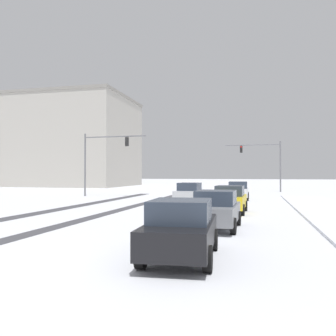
{
  "coord_description": "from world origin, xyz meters",
  "views": [
    {
      "loc": [
        7.15,
        -7.78,
        2.33
      ],
      "look_at": [
        0.0,
        21.64,
        2.8
      ],
      "focal_mm": 38.9,
      "sensor_mm": 36.0,
      "label": 1
    }
  ],
  "objects": [
    {
      "name": "traffic_signal_near_left",
      "position": [
        -8.28,
        26.86,
        4.47
      ],
      "size": [
        6.76,
        0.39,
        6.5
      ],
      "color": "slate",
      "rests_on": "ground"
    },
    {
      "name": "traffic_signal_far_right",
      "position": [
        8.15,
        40.99,
        4.49
      ],
      "size": [
        7.16,
        0.45,
        6.5
      ],
      "color": "slate",
      "rests_on": "ground"
    },
    {
      "name": "car_grey_fourth",
      "position": [
        5.51,
        7.59,
        0.82
      ],
      "size": [
        1.92,
        4.14,
        1.62
      ],
      "color": "slate",
      "rests_on": "ground"
    },
    {
      "name": "car_black_fifth",
      "position": [
        5.16,
        1.96,
        0.82
      ],
      "size": [
        2.01,
        4.19,
        1.62
      ],
      "color": "black",
      "rests_on": "ground"
    },
    {
      "name": "car_silver_second",
      "position": [
        2.1,
        20.19,
        0.82
      ],
      "size": [
        2.0,
        4.18,
        1.62
      ],
      "color": "#B7BABF",
      "rests_on": "ground"
    },
    {
      "name": "car_yellow_cab_third",
      "position": [
        5.64,
        14.05,
        0.82
      ],
      "size": [
        1.94,
        4.15,
        1.62
      ],
      "color": "yellow",
      "rests_on": "ground"
    },
    {
      "name": "office_building_far_left_block",
      "position": [
        -26.16,
        55.57,
        8.38
      ],
      "size": [
        20.28,
        18.91,
        16.75
      ],
      "color": "#B2ADA3",
      "rests_on": "ground"
    },
    {
      "name": "wheel_track_left_lane",
      "position": [
        -1.36,
        15.46,
        0.0
      ],
      "size": [
        0.86,
        34.01,
        0.01
      ],
      "primitive_type": "cube",
      "color": "#424247",
      "rests_on": "ground"
    },
    {
      "name": "wheel_track_right_lane",
      "position": [
        -5.35,
        15.46,
        0.0
      ],
      "size": [
        1.14,
        34.01,
        0.01
      ],
      "primitive_type": "cube",
      "color": "#424247",
      "rests_on": "ground"
    },
    {
      "name": "car_white_lead",
      "position": [
        5.58,
        25.12,
        0.82
      ],
      "size": [
        1.87,
        4.12,
        1.62
      ],
      "color": "silver",
      "rests_on": "ground"
    }
  ]
}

